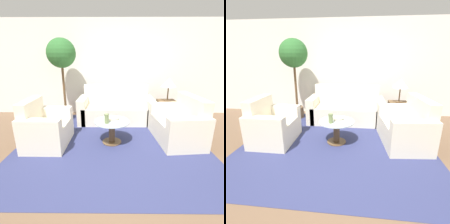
{
  "view_description": "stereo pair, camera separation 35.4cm",
  "coord_description": "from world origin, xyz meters",
  "views": [
    {
      "loc": [
        -0.08,
        -2.41,
        1.63
      ],
      "look_at": [
        -0.11,
        0.97,
        0.55
      ],
      "focal_mm": 28.0,
      "sensor_mm": 36.0,
      "label": 1
    },
    {
      "loc": [
        0.27,
        -2.38,
        1.63
      ],
      "look_at": [
        -0.11,
        0.97,
        0.55
      ],
      "focal_mm": 28.0,
      "sensor_mm": 36.0,
      "label": 2
    }
  ],
  "objects": [
    {
      "name": "loveseat",
      "position": [
        1.24,
        0.87,
        0.3
      ],
      "size": [
        0.87,
        1.29,
        0.9
      ],
      "rotation": [
        0.0,
        0.0,
        -1.48
      ],
      "color": "beige",
      "rests_on": "ground_plane"
    },
    {
      "name": "side_table",
      "position": [
        1.29,
        1.94,
        0.27
      ],
      "size": [
        0.45,
        0.45,
        0.54
      ],
      "color": "brown",
      "rests_on": "ground_plane"
    },
    {
      "name": "potted_plant",
      "position": [
        -1.36,
        2.05,
        1.56
      ],
      "size": [
        0.71,
        0.71,
        2.06
      ],
      "color": "brown",
      "rests_on": "ground_plane"
    },
    {
      "name": "ground_plane",
      "position": [
        0.0,
        0.0,
        0.0
      ],
      "size": [
        14.0,
        14.0,
        0.0
      ],
      "primitive_type": "plane",
      "color": "brown"
    },
    {
      "name": "wall_back",
      "position": [
        0.0,
        2.67,
        1.3
      ],
      "size": [
        10.0,
        0.06,
        2.6
      ],
      "color": "white",
      "rests_on": "ground_plane"
    },
    {
      "name": "rug",
      "position": [
        -0.11,
        0.72,
        0.0
      ],
      "size": [
        3.56,
        3.31,
        0.01
      ],
      "color": "navy",
      "rests_on": "ground_plane"
    },
    {
      "name": "armchair",
      "position": [
        -1.39,
        0.64,
        0.3
      ],
      "size": [
        0.75,
        0.96,
        0.88
      ],
      "rotation": [
        0.0,
        0.0,
        1.56
      ],
      "color": "beige",
      "rests_on": "ground_plane"
    },
    {
      "name": "table_lamp",
      "position": [
        1.29,
        1.94,
        1.0
      ],
      "size": [
        0.37,
        0.37,
        0.57
      ],
      "color": "brown",
      "rests_on": "side_table"
    },
    {
      "name": "bowl",
      "position": [
        -0.09,
        0.8,
        0.47
      ],
      "size": [
        0.22,
        0.22,
        0.05
      ],
      "color": "beige",
      "rests_on": "coffee_table"
    },
    {
      "name": "vase",
      "position": [
        -0.21,
        0.61,
        0.54
      ],
      "size": [
        0.08,
        0.08,
        0.18
      ],
      "color": "#6B7A4C",
      "rests_on": "coffee_table"
    },
    {
      "name": "coffee_table",
      "position": [
        -0.11,
        0.72,
        0.29
      ],
      "size": [
        0.68,
        0.68,
        0.45
      ],
      "color": "brown",
      "rests_on": "ground_plane"
    },
    {
      "name": "sofa_main",
      "position": [
        -0.02,
        1.96,
        0.3
      ],
      "size": [
        1.87,
        0.81,
        0.92
      ],
      "color": "beige",
      "rests_on": "ground_plane"
    }
  ]
}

